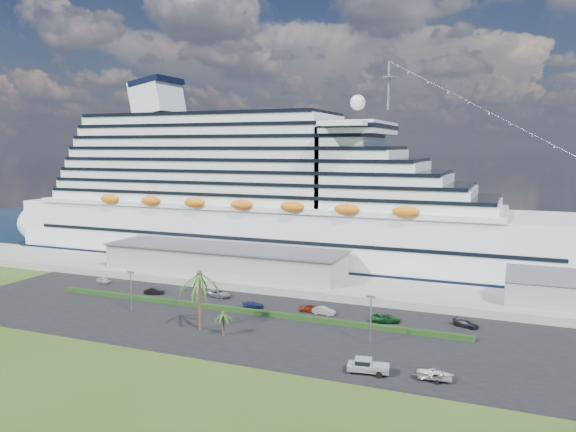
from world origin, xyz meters
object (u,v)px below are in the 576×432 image
at_px(cruise_ship, 275,204).
at_px(boat_trailer, 435,374).
at_px(pickup_truck, 368,366).
at_px(parked_car_3, 253,305).

relative_size(cruise_ship, boat_trailer, 32.52).
bearing_deg(pickup_truck, cruise_ship, 123.00).
xyz_separation_m(cruise_ship, pickup_truck, (44.05, -67.84, -15.41)).
distance_m(pickup_truck, boat_trailer, 9.41).
relative_size(pickup_truck, boat_trailer, 1.07).
bearing_deg(pickup_truck, parked_car_3, 141.40).
distance_m(parked_car_3, pickup_truck, 38.02).
bearing_deg(boat_trailer, pickup_truck, -174.97).
distance_m(parked_car_3, boat_trailer, 45.30).
height_order(cruise_ship, parked_car_3, cruise_ship).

